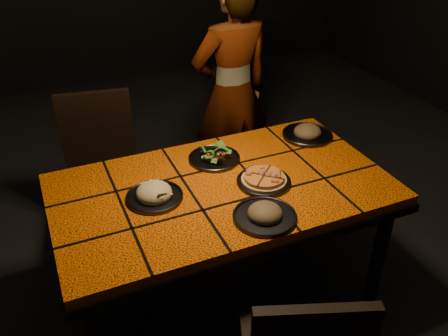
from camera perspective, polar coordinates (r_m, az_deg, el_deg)
name	(u,v)px	position (r m, az deg, el deg)	size (l,w,h in m)	color
room_shell	(222,28)	(1.96, -0.24, 16.50)	(6.04, 7.04, 3.08)	black
dining_table	(222,198)	(2.32, -0.20, -3.65)	(1.62, 0.92, 0.75)	#FE6508
chair_far_left	(101,162)	(2.95, -14.59, 0.73)	(0.50, 0.50, 0.95)	black
chair_far_right	(244,123)	(3.47, 2.45, 5.40)	(0.47, 0.47, 0.82)	black
diner	(232,93)	(3.18, 0.97, 8.99)	(0.57, 0.37, 1.56)	brown
plate_pizza	(264,180)	(2.29, 4.81, -1.44)	(0.31, 0.31, 0.04)	#38373D
plate_pasta	(154,194)	(2.19, -8.39, -3.14)	(0.26, 0.26, 0.09)	#38373D
plate_salad	(214,156)	(2.46, -1.18, 1.51)	(0.27, 0.27, 0.07)	#38373D
plate_mushroom_a	(265,214)	(2.06, 4.94, -5.48)	(0.28, 0.28, 0.09)	#38373D
plate_mushroom_b	(307,132)	(2.73, 10.01, 4.25)	(0.29, 0.29, 0.09)	#38373D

